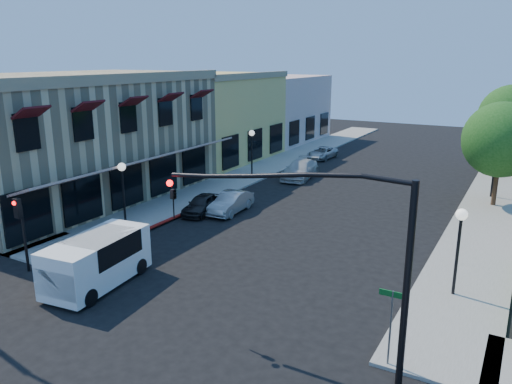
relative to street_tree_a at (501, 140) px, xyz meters
The scene contains 21 objects.
ground 24.06m from the street_tree_a, 111.80° to the right, with size 120.00×120.00×0.00m, color black.
sidewalk_left 18.71m from the street_tree_a, 164.10° to the left, with size 3.50×50.00×0.12m, color gray.
sidewalk_right 6.49m from the street_tree_a, 90.57° to the left, with size 3.50×50.00×0.12m, color gray.
curb_red_strip 21.45m from the street_tree_a, 138.28° to the right, with size 0.25×10.00×0.06m, color maroon.
corner_brick_building 26.63m from the street_tree_a, 155.60° to the right, with size 11.77×18.20×8.10m.
yellow_stucco_building 24.63m from the street_tree_a, behind, with size 10.00×12.00×7.60m, color #E6C767.
pink_stucco_building 29.10m from the street_tree_a, 146.64° to the left, with size 10.00×12.00×7.00m, color #D7A7A3.
street_tree_a is the anchor object (origin of this frame).
street_tree_b 10.01m from the street_tree_a, 90.00° to the left, with size 4.94×4.94×7.02m.
signal_mast_arm 20.71m from the street_tree_a, 98.17° to the right, with size 8.01×0.39×6.00m.
secondary_signal 26.64m from the street_tree_a, 129.21° to the right, with size 0.28×0.42×3.32m.
street_name_sign 20.00m from the street_tree_a, 93.76° to the right, with size 0.80×0.06×2.50m.
lamppost_left_near 22.30m from the street_tree_a, 141.02° to the right, with size 0.44×0.44×3.57m.
lamppost_left_far 17.36m from the street_tree_a, behind, with size 0.44×0.44×3.57m.
lamppost_right_near 14.08m from the street_tree_a, 91.23° to the right, with size 0.44×0.44×3.57m.
lamppost_right_far 2.49m from the street_tree_a, 98.53° to the left, with size 0.44×0.44×3.57m.
white_van 24.13m from the street_tree_a, 123.13° to the right, with size 2.46×4.78×2.04m.
parked_car_a 18.39m from the street_tree_a, 146.31° to the right, with size 1.35×3.36×1.15m, color black.
parked_car_b 16.70m from the street_tree_a, 146.50° to the right, with size 1.30×3.73×1.23m, color #9C9FA1.
parked_car_c 14.08m from the street_tree_a, behind, with size 1.92×4.72×1.37m, color #BAB9B7.
parked_car_d 17.86m from the street_tree_a, 149.11° to the left, with size 1.76×3.81×1.06m, color #B3B6B9.
Camera 1 is at (10.45, -11.16, 9.02)m, focal length 35.00 mm.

